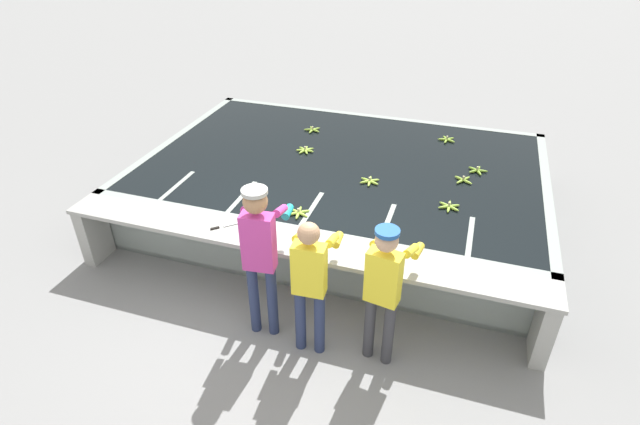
{
  "coord_description": "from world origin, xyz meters",
  "views": [
    {
      "loc": [
        1.68,
        -3.87,
        4.0
      ],
      "look_at": [
        0.0,
        1.29,
        0.58
      ],
      "focal_mm": 28.0,
      "sensor_mm": 36.0,
      "label": 1
    }
  ],
  "objects_px": {
    "banana_bunch_floating_7": "(370,181)",
    "worker_0": "(260,248)",
    "worker_2": "(384,284)",
    "banana_bunch_floating_6": "(305,150)",
    "banana_bunch_floating_5": "(477,170)",
    "banana_bunch_floating_2": "(313,130)",
    "banana_bunch_floating_1": "(447,140)",
    "knife_0": "(221,227)",
    "banana_bunch_floating_4": "(449,206)",
    "banana_bunch_floating_3": "(463,180)",
    "banana_bunch_floating_0": "(299,213)",
    "worker_1": "(310,277)"
  },
  "relations": [
    {
      "from": "banana_bunch_floating_7",
      "to": "worker_0",
      "type": "bearing_deg",
      "value": -106.39
    },
    {
      "from": "worker_2",
      "to": "banana_bunch_floating_6",
      "type": "relative_size",
      "value": 5.67
    },
    {
      "from": "banana_bunch_floating_5",
      "to": "banana_bunch_floating_2",
      "type": "bearing_deg",
      "value": 166.08
    },
    {
      "from": "banana_bunch_floating_7",
      "to": "worker_2",
      "type": "bearing_deg",
      "value": -73.34
    },
    {
      "from": "banana_bunch_floating_7",
      "to": "banana_bunch_floating_5",
      "type": "bearing_deg",
      "value": 29.61
    },
    {
      "from": "banana_bunch_floating_1",
      "to": "banana_bunch_floating_5",
      "type": "xyz_separation_m",
      "value": [
        0.51,
        -0.92,
        0.0
      ]
    },
    {
      "from": "worker_0",
      "to": "banana_bunch_floating_2",
      "type": "xyz_separation_m",
      "value": [
        -0.65,
        3.51,
        -0.24
      ]
    },
    {
      "from": "banana_bunch_floating_6",
      "to": "banana_bunch_floating_7",
      "type": "xyz_separation_m",
      "value": [
        1.13,
        -0.64,
        0.0
      ]
    },
    {
      "from": "knife_0",
      "to": "banana_bunch_floating_4",
      "type": "bearing_deg",
      "value": 27.27
    },
    {
      "from": "banana_bunch_floating_3",
      "to": "knife_0",
      "type": "height_order",
      "value": "banana_bunch_floating_3"
    },
    {
      "from": "banana_bunch_floating_0",
      "to": "banana_bunch_floating_3",
      "type": "xyz_separation_m",
      "value": [
        1.79,
        1.44,
        0.0
      ]
    },
    {
      "from": "banana_bunch_floating_3",
      "to": "knife_0",
      "type": "xyz_separation_m",
      "value": [
        -2.53,
        -1.99,
        -0.01
      ]
    },
    {
      "from": "banana_bunch_floating_3",
      "to": "banana_bunch_floating_7",
      "type": "relative_size",
      "value": 0.9
    },
    {
      "from": "worker_2",
      "to": "banana_bunch_floating_5",
      "type": "distance_m",
      "value": 2.94
    },
    {
      "from": "worker_2",
      "to": "banana_bunch_floating_7",
      "type": "height_order",
      "value": "worker_2"
    },
    {
      "from": "worker_0",
      "to": "banana_bunch_floating_7",
      "type": "bearing_deg",
      "value": 73.61
    },
    {
      "from": "banana_bunch_floating_3",
      "to": "banana_bunch_floating_7",
      "type": "distance_m",
      "value": 1.24
    },
    {
      "from": "banana_bunch_floating_4",
      "to": "worker_1",
      "type": "bearing_deg",
      "value": -121.17
    },
    {
      "from": "banana_bunch_floating_2",
      "to": "banana_bunch_floating_5",
      "type": "relative_size",
      "value": 1.0
    },
    {
      "from": "banana_bunch_floating_3",
      "to": "banana_bunch_floating_6",
      "type": "xyz_separation_m",
      "value": [
        -2.3,
        0.23,
        -0.0
      ]
    },
    {
      "from": "knife_0",
      "to": "banana_bunch_floating_1",
      "type": "bearing_deg",
      "value": 56.11
    },
    {
      "from": "banana_bunch_floating_5",
      "to": "worker_0",
      "type": "bearing_deg",
      "value": -124.25
    },
    {
      "from": "banana_bunch_floating_4",
      "to": "banana_bunch_floating_5",
      "type": "xyz_separation_m",
      "value": [
        0.27,
        1.08,
        0.0
      ]
    },
    {
      "from": "banana_bunch_floating_3",
      "to": "worker_1",
      "type": "bearing_deg",
      "value": -115.44
    },
    {
      "from": "worker_0",
      "to": "banana_bunch_floating_3",
      "type": "bearing_deg",
      "value": 54.65
    },
    {
      "from": "knife_0",
      "to": "banana_bunch_floating_7",
      "type": "bearing_deg",
      "value": 49.15
    },
    {
      "from": "banana_bunch_floating_1",
      "to": "banana_bunch_floating_3",
      "type": "bearing_deg",
      "value": -74.77
    },
    {
      "from": "banana_bunch_floating_2",
      "to": "banana_bunch_floating_4",
      "type": "height_order",
      "value": "same"
    },
    {
      "from": "worker_0",
      "to": "banana_bunch_floating_6",
      "type": "xyz_separation_m",
      "value": [
        -0.51,
        2.75,
        -0.24
      ]
    },
    {
      "from": "worker_0",
      "to": "banana_bunch_floating_2",
      "type": "distance_m",
      "value": 3.58
    },
    {
      "from": "worker_2",
      "to": "banana_bunch_floating_2",
      "type": "xyz_separation_m",
      "value": [
        -1.9,
        3.5,
        -0.1
      ]
    },
    {
      "from": "worker_2",
      "to": "banana_bunch_floating_0",
      "type": "distance_m",
      "value": 1.65
    },
    {
      "from": "banana_bunch_floating_0",
      "to": "banana_bunch_floating_7",
      "type": "relative_size",
      "value": 1.0
    },
    {
      "from": "worker_0",
      "to": "worker_1",
      "type": "xyz_separation_m",
      "value": [
        0.55,
        -0.08,
        -0.16
      ]
    },
    {
      "from": "worker_0",
      "to": "banana_bunch_floating_6",
      "type": "relative_size",
      "value": 6.32
    },
    {
      "from": "banana_bunch_floating_2",
      "to": "banana_bunch_floating_4",
      "type": "relative_size",
      "value": 0.99
    },
    {
      "from": "banana_bunch_floating_0",
      "to": "banana_bunch_floating_1",
      "type": "height_order",
      "value": "same"
    },
    {
      "from": "worker_2",
      "to": "worker_1",
      "type": "bearing_deg",
      "value": -172.48
    },
    {
      "from": "banana_bunch_floating_1",
      "to": "knife_0",
      "type": "relative_size",
      "value": 0.99
    },
    {
      "from": "banana_bunch_floating_3",
      "to": "banana_bunch_floating_7",
      "type": "bearing_deg",
      "value": -160.48
    },
    {
      "from": "banana_bunch_floating_1",
      "to": "banana_bunch_floating_3",
      "type": "xyz_separation_m",
      "value": [
        0.34,
        -1.27,
        0.0
      ]
    },
    {
      "from": "worker_0",
      "to": "knife_0",
      "type": "height_order",
      "value": "worker_0"
    },
    {
      "from": "banana_bunch_floating_2",
      "to": "knife_0",
      "type": "bearing_deg",
      "value": -91.64
    },
    {
      "from": "banana_bunch_floating_6",
      "to": "knife_0",
      "type": "height_order",
      "value": "banana_bunch_floating_6"
    },
    {
      "from": "banana_bunch_floating_2",
      "to": "banana_bunch_floating_6",
      "type": "relative_size",
      "value": 0.99
    },
    {
      "from": "worker_2",
      "to": "banana_bunch_floating_2",
      "type": "height_order",
      "value": "worker_2"
    },
    {
      "from": "banana_bunch_floating_2",
      "to": "banana_bunch_floating_5",
      "type": "height_order",
      "value": "same"
    },
    {
      "from": "worker_1",
      "to": "worker_2",
      "type": "relative_size",
      "value": 0.99
    },
    {
      "from": "banana_bunch_floating_5",
      "to": "banana_bunch_floating_4",
      "type": "bearing_deg",
      "value": -104.08
    },
    {
      "from": "worker_2",
      "to": "banana_bunch_floating_0",
      "type": "xyz_separation_m",
      "value": [
        -1.25,
        1.08,
        -0.1
      ]
    }
  ]
}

